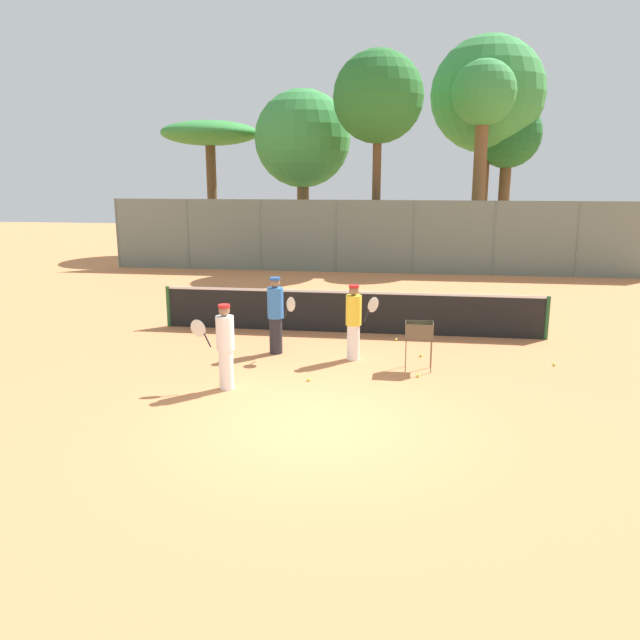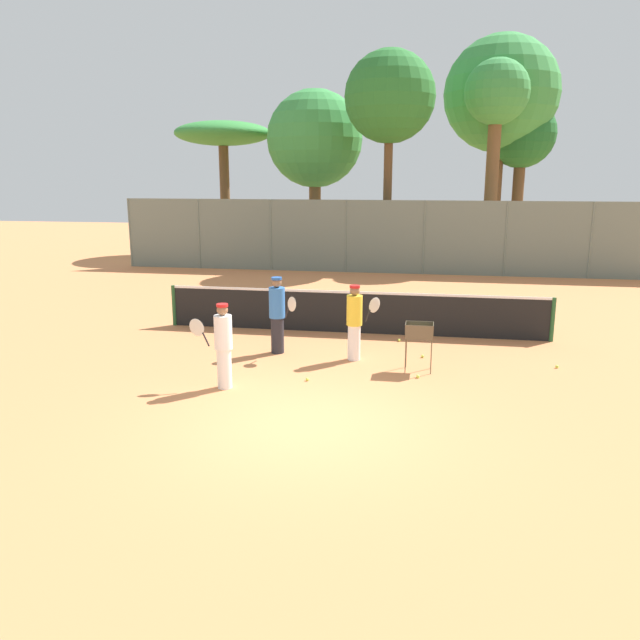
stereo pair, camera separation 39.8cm
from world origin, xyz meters
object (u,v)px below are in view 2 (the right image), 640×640
Objects in this scene: ball_cart at (419,335)px; parked_car at (340,247)px; tennis_net at (353,311)px; player_red_cap at (355,321)px; player_white_outfit at (277,314)px; player_yellow_shirt at (223,345)px.

ball_cart is 0.24× the size of parked_car.
tennis_net is 2.30× the size of parked_car.
player_red_cap is 0.39× the size of parked_car.
player_red_cap is (1.75, -0.22, -0.04)m from player_white_outfit.
ball_cart is at bearing 25.64° from player_white_outfit.
tennis_net is 6.01× the size of player_yellow_shirt.
tennis_net is at bearing 56.57° from player_red_cap.
player_red_cap reaches higher than tennis_net.
player_yellow_shirt is (-0.42, -2.47, -0.06)m from player_white_outfit.
player_yellow_shirt is 1.62× the size of ball_cart.
tennis_net is at bearing 95.08° from player_white_outfit.
player_white_outfit is 3.23m from ball_cart.
player_yellow_shirt reaches higher than tennis_net.
player_white_outfit is 1.77m from player_red_cap.
player_red_cap reaches higher than ball_cart.
player_white_outfit is at bearing 166.15° from ball_cart.
tennis_net is 13.36m from parked_car.
player_red_cap is 1.01× the size of player_yellow_shirt.
parked_car reaches higher than ball_cart.
player_yellow_shirt reaches higher than ball_cart.
player_yellow_shirt is (-2.18, -2.25, -0.01)m from player_red_cap.
ball_cart is at bearing -62.81° from player_red_cap.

